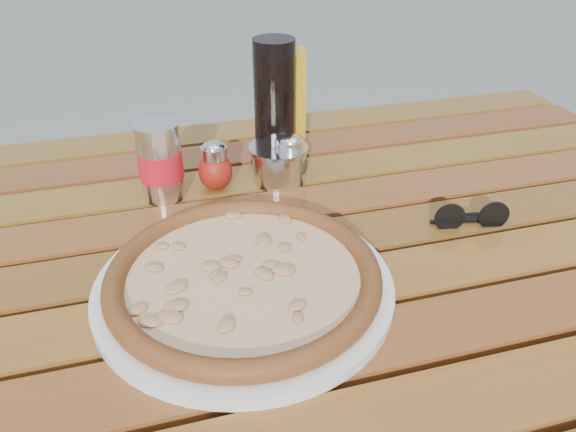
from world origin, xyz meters
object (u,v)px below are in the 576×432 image
object	(u,v)px
soda_can	(160,162)
sunglasses	(471,217)
table	(292,285)
plate	(244,286)
dark_bottle	(275,108)
parmesan_tin	(278,162)
olive_oil_cruet	(289,106)
pizza	(244,276)
oregano_shaker	(291,160)
pepper_shaker	(215,167)

from	to	relation	value
soda_can	sunglasses	xyz separation A→B (m)	(0.41, -0.21, -0.04)
table	plate	distance (m)	0.15
dark_bottle	parmesan_tin	world-z (taller)	dark_bottle
plate	parmesan_tin	distance (m)	0.29
parmesan_tin	olive_oil_cruet	bearing A→B (deg)	62.34
olive_oil_cruet	pizza	bearing A→B (deg)	-114.12
pizza	olive_oil_cruet	bearing A→B (deg)	65.88
parmesan_tin	dark_bottle	bearing A→B (deg)	84.13
table	dark_bottle	distance (m)	0.29
plate	dark_bottle	xyz separation A→B (m)	(0.12, 0.30, 0.10)
oregano_shaker	soda_can	distance (m)	0.20
olive_oil_cruet	oregano_shaker	bearing A→B (deg)	-103.47
pizza	sunglasses	world-z (taller)	sunglasses
pepper_shaker	dark_bottle	distance (m)	0.13
oregano_shaker	soda_can	xyz separation A→B (m)	(-0.20, 0.01, 0.02)
plate	pizza	size ratio (longest dim) A/B	0.84
oregano_shaker	pizza	bearing A→B (deg)	-117.20
pizza	sunglasses	xyz separation A→B (m)	(0.34, 0.05, -0.01)
dark_bottle	sunglasses	distance (m)	0.35
pizza	olive_oil_cruet	xyz separation A→B (m)	(0.15, 0.34, 0.07)
plate	parmesan_tin	size ratio (longest dim) A/B	3.55
olive_oil_cruet	sunglasses	size ratio (longest dim) A/B	1.89
pepper_shaker	olive_oil_cruet	xyz separation A→B (m)	(0.14, 0.07, 0.06)
oregano_shaker	olive_oil_cruet	bearing A→B (deg)	76.53
soda_can	sunglasses	world-z (taller)	soda_can
oregano_shaker	soda_can	size ratio (longest dim) A/B	0.68
pizza	parmesan_tin	size ratio (longest dim) A/B	4.25
plate	parmesan_tin	bearing A→B (deg)	66.85
olive_oil_cruet	parmesan_tin	bearing A→B (deg)	-117.66
oregano_shaker	parmesan_tin	distance (m)	0.02
pepper_shaker	table	bearing A→B (deg)	-67.55
pepper_shaker	soda_can	distance (m)	0.08
plate	oregano_shaker	distance (m)	0.29
oregano_shaker	parmesan_tin	size ratio (longest dim) A/B	0.81
sunglasses	dark_bottle	bearing A→B (deg)	143.20
dark_bottle	pepper_shaker	bearing A→B (deg)	-161.21
table	sunglasses	distance (m)	0.27
pizza	oregano_shaker	xyz separation A→B (m)	(0.13, 0.26, 0.02)
table	parmesan_tin	world-z (taller)	parmesan_tin
plate	pepper_shaker	distance (m)	0.27
table	olive_oil_cruet	distance (m)	0.31
sunglasses	pepper_shaker	bearing A→B (deg)	158.64
soda_can	parmesan_tin	xyz separation A→B (m)	(0.19, 0.01, -0.03)
pizza	soda_can	world-z (taller)	soda_can
parmesan_tin	sunglasses	bearing A→B (deg)	-43.29
pizza	soda_can	xyz separation A→B (m)	(-0.07, 0.26, 0.04)
table	pepper_shaker	bearing A→B (deg)	112.45
pepper_shaker	olive_oil_cruet	world-z (taller)	olive_oil_cruet
pepper_shaker	olive_oil_cruet	bearing A→B (deg)	27.39
parmesan_tin	plate	bearing A→B (deg)	-113.15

